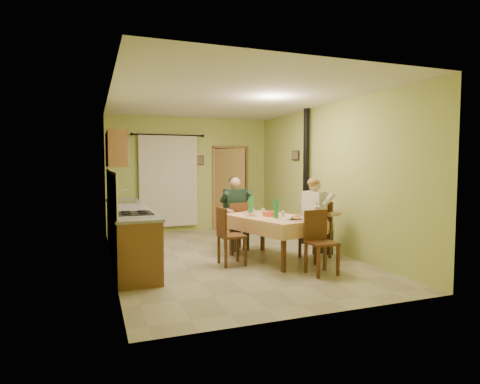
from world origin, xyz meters
name	(u,v)px	position (x,y,z in m)	size (l,w,h in m)	color
floor	(229,256)	(0.00, 0.00, 0.00)	(4.00, 6.00, 0.01)	tan
room_shell	(229,155)	(0.00, 0.00, 1.82)	(4.04, 6.04, 2.82)	#BCC967
kitchen_run	(129,232)	(-1.71, 0.40, 0.48)	(0.64, 3.64, 1.56)	brown
upper_cabinets	(116,150)	(-1.82, 1.70, 1.95)	(0.35, 1.40, 0.70)	brown
curtain	(169,180)	(-0.55, 2.90, 1.26)	(1.70, 0.07, 2.22)	black
doorway	(230,188)	(0.99, 2.83, 1.05)	(0.96, 0.62, 2.15)	black
dining_table	(272,238)	(0.61, -0.51, 0.38)	(1.42, 1.87, 0.76)	#EBB17B
tableware	(277,213)	(0.66, -0.61, 0.83)	(0.96, 1.51, 0.33)	white
chair_far	(236,235)	(0.30, 0.47, 0.29)	(0.39, 0.39, 0.93)	#542F17
chair_near	(321,255)	(0.93, -1.59, 0.29)	(0.41, 0.41, 0.96)	#542F17
chair_right	(316,241)	(1.41, -0.62, 0.29)	(0.55, 0.55, 0.99)	#542F17
chair_left	(231,247)	(-0.16, -0.59, 0.29)	(0.41, 0.41, 0.96)	#542F17
man_far	(235,205)	(0.30, 0.48, 0.88)	(0.59, 0.47, 1.39)	#192D23
man_right	(316,208)	(1.40, -0.63, 0.88)	(0.57, 0.64, 1.39)	beige
stove_flue	(306,194)	(1.90, 0.60, 1.02)	(0.24, 0.24, 2.80)	black
picture_back	(200,160)	(0.25, 2.97, 1.75)	(0.19, 0.03, 0.23)	black
picture_right	(295,155)	(1.97, 1.20, 1.85)	(0.03, 0.31, 0.21)	brown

